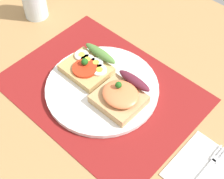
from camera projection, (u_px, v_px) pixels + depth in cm
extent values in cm
cube|color=#A07747|center=(102.00, 95.00, 76.92)|extent=(120.00, 90.00, 3.20)
cube|color=maroon|center=(102.00, 90.00, 75.55)|extent=(42.03, 31.54, 0.30)
cylinder|color=white|center=(102.00, 88.00, 75.01)|extent=(25.21, 25.21, 1.08)
cube|color=tan|center=(86.00, 69.00, 76.65)|extent=(10.44, 8.35, 1.68)
cylinder|color=red|center=(83.00, 70.00, 75.07)|extent=(5.59, 5.59, 0.60)
ellipsoid|color=#4F7A36|center=(100.00, 53.00, 77.38)|extent=(9.18, 2.20, 1.80)
sphere|color=#1E5919|center=(85.00, 62.00, 75.06)|extent=(1.60, 1.60, 1.60)
cylinder|color=white|center=(82.00, 55.00, 77.88)|extent=(3.25, 3.25, 0.50)
cylinder|color=yellow|center=(82.00, 54.00, 77.62)|extent=(1.46, 1.46, 0.16)
cylinder|color=white|center=(88.00, 60.00, 76.93)|extent=(3.25, 3.25, 0.50)
cylinder|color=yellow|center=(88.00, 59.00, 76.67)|extent=(1.46, 1.46, 0.16)
cylinder|color=white|center=(96.00, 63.00, 76.32)|extent=(3.25, 3.25, 0.50)
cylinder|color=yellow|center=(96.00, 62.00, 76.06)|extent=(1.46, 1.46, 0.16)
cylinder|color=white|center=(100.00, 70.00, 74.98)|extent=(3.25, 3.25, 0.50)
cylinder|color=yellow|center=(100.00, 69.00, 74.72)|extent=(1.46, 1.46, 0.16)
cube|color=tan|center=(119.00, 99.00, 71.10)|extent=(9.79, 8.84, 2.04)
ellipsoid|color=#EE7444|center=(121.00, 94.00, 69.51)|extent=(8.03, 7.07, 1.83)
ellipsoid|color=#581C2B|center=(134.00, 81.00, 71.80)|extent=(8.32, 2.20, 1.80)
sphere|color=#1E5919|center=(118.00, 85.00, 68.94)|extent=(1.40, 1.40, 1.40)
cube|color=white|center=(209.00, 174.00, 62.93)|extent=(13.54, 12.87, 0.60)
cube|color=#B7B7BC|center=(200.00, 177.00, 62.02)|extent=(0.80, 9.52, 0.32)
cube|color=#B7B7BC|center=(215.00, 159.00, 64.29)|extent=(1.50, 1.20, 0.32)
cube|color=#B7B7BC|center=(218.00, 150.00, 65.48)|extent=(0.32, 2.80, 0.32)
cube|color=#B7B7BC|center=(221.00, 152.00, 65.20)|extent=(0.32, 2.80, 0.32)
cube|color=#B7B7BC|center=(224.00, 154.00, 64.93)|extent=(0.32, 2.80, 0.32)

